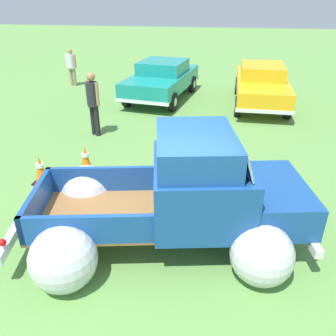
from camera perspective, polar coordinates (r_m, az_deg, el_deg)
name	(u,v)px	position (r m, az deg, el deg)	size (l,w,h in m)	color
ground_plane	(160,239)	(5.92, -1.38, -11.85)	(80.00, 80.00, 0.00)	#609347
vintage_pickup_truck	(183,201)	(5.48, 2.61, -5.62)	(4.89, 3.42, 1.96)	black
show_car_0	(162,78)	(13.59, -1.01, 14.80)	(2.57, 4.55, 1.43)	black
show_car_1	(261,83)	(13.25, 15.41, 13.53)	(1.90, 4.64, 1.43)	black
spectator_0	(71,65)	(16.18, -15.91, 16.27)	(0.54, 0.41, 1.59)	gray
spectator_1	(93,100)	(9.99, -12.48, 11.08)	(0.50, 0.47, 1.82)	black
lane_cone_0	(41,170)	(7.89, -20.59, -0.29)	(0.36, 0.36, 0.63)	black
lane_cone_1	(86,159)	(8.09, -13.66, 1.45)	(0.36, 0.36, 0.63)	black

